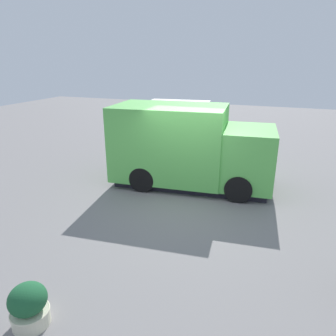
% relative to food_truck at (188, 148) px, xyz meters
% --- Properties ---
extents(ground_plane, '(40.00, 40.00, 0.00)m').
position_rel_food_truck_xyz_m(ground_plane, '(-0.31, 1.40, -1.17)').
color(ground_plane, slate).
extents(food_truck, '(4.97, 2.93, 2.46)m').
position_rel_food_truck_xyz_m(food_truck, '(0.00, 0.00, 0.00)').
color(food_truck, '#5BBB50').
rests_on(food_truck, ground_plane).
extents(person_customer, '(0.71, 0.73, 0.88)m').
position_rel_food_truck_xyz_m(person_customer, '(3.56, -3.54, -0.81)').
color(person_customer, navy).
rests_on(person_customer, ground_plane).
extents(planter_flowering_near, '(0.57, 0.57, 0.70)m').
position_rel_food_truck_xyz_m(planter_flowering_near, '(0.56, 6.18, -0.83)').
color(planter_flowering_near, beige).
rests_on(planter_flowering_near, ground_plane).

